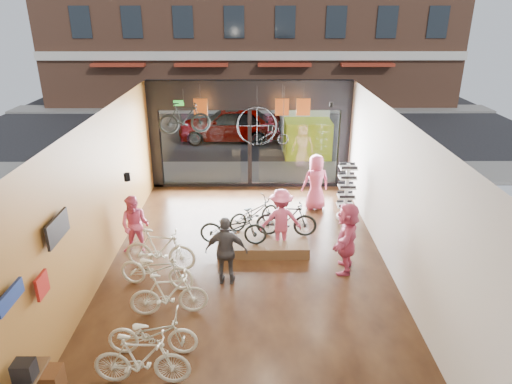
{
  "coord_description": "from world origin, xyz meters",
  "views": [
    {
      "loc": [
        0.14,
        -9.54,
        6.11
      ],
      "look_at": [
        0.2,
        1.4,
        1.62
      ],
      "focal_mm": 32.0,
      "sensor_mm": 36.0,
      "label": 1
    }
  ],
  "objects_px": {
    "floor_bike_4": "(156,269)",
    "customer_2": "(226,251)",
    "customer_5": "(347,237)",
    "floor_bike_1": "(142,359)",
    "display_bike_left": "(233,228)",
    "display_bike_right": "(254,213)",
    "hung_bike": "(185,118)",
    "display_bike_mid": "(286,219)",
    "customer_4": "(316,182)",
    "box_truck": "(303,121)",
    "sunglasses_rack": "(346,191)",
    "customer_3": "(281,220)",
    "customer_1": "(135,225)",
    "floor_bike_2": "(153,334)",
    "display_platform": "(263,239)",
    "street_car": "(230,124)",
    "floor_bike_3": "(169,294)",
    "penny_farthing": "(265,127)",
    "floor_bike_5": "(160,249)"
  },
  "relations": [
    {
      "from": "floor_bike_4",
      "to": "customer_2",
      "type": "distance_m",
      "value": 1.67
    },
    {
      "from": "customer_5",
      "to": "floor_bike_1",
      "type": "bearing_deg",
      "value": -33.11
    },
    {
      "from": "floor_bike_4",
      "to": "display_bike_left",
      "type": "height_order",
      "value": "display_bike_left"
    },
    {
      "from": "display_bike_right",
      "to": "hung_bike",
      "type": "height_order",
      "value": "hung_bike"
    },
    {
      "from": "display_bike_mid",
      "to": "customer_4",
      "type": "bearing_deg",
      "value": -19.6
    },
    {
      "from": "customer_4",
      "to": "hung_bike",
      "type": "height_order",
      "value": "hung_bike"
    },
    {
      "from": "display_bike_mid",
      "to": "box_truck",
      "type": "bearing_deg",
      "value": -4.12
    },
    {
      "from": "box_truck",
      "to": "sunglasses_rack",
      "type": "height_order",
      "value": "box_truck"
    },
    {
      "from": "box_truck",
      "to": "customer_3",
      "type": "relative_size",
      "value": 3.54
    },
    {
      "from": "floor_bike_1",
      "to": "customer_1",
      "type": "distance_m",
      "value": 4.68
    },
    {
      "from": "customer_3",
      "to": "display_bike_left",
      "type": "bearing_deg",
      "value": 7.18
    },
    {
      "from": "floor_bike_2",
      "to": "display_bike_mid",
      "type": "xyz_separation_m",
      "value": [
        2.77,
        4.17,
        0.35
      ]
    },
    {
      "from": "display_platform",
      "to": "display_bike_right",
      "type": "height_order",
      "value": "display_bike_right"
    },
    {
      "from": "floor_bike_1",
      "to": "customer_5",
      "type": "xyz_separation_m",
      "value": [
        4.18,
        3.66,
        0.4
      ]
    },
    {
      "from": "customer_2",
      "to": "floor_bike_2",
      "type": "bearing_deg",
      "value": 66.4
    },
    {
      "from": "display_bike_right",
      "to": "customer_3",
      "type": "height_order",
      "value": "customer_3"
    },
    {
      "from": "sunglasses_rack",
      "to": "street_car",
      "type": "bearing_deg",
      "value": 101.28
    },
    {
      "from": "display_platform",
      "to": "customer_3",
      "type": "height_order",
      "value": "customer_3"
    },
    {
      "from": "display_platform",
      "to": "customer_1",
      "type": "height_order",
      "value": "customer_1"
    },
    {
      "from": "customer_4",
      "to": "sunglasses_rack",
      "type": "distance_m",
      "value": 1.12
    },
    {
      "from": "floor_bike_1",
      "to": "display_platform",
      "type": "xyz_separation_m",
      "value": [
        2.17,
        5.01,
        -0.36
      ]
    },
    {
      "from": "customer_5",
      "to": "sunglasses_rack",
      "type": "bearing_deg",
      "value": -174.89
    },
    {
      "from": "floor_bike_2",
      "to": "sunglasses_rack",
      "type": "xyz_separation_m",
      "value": [
        4.71,
        5.91,
        0.44
      ]
    },
    {
      "from": "floor_bike_3",
      "to": "penny_farthing",
      "type": "xyz_separation_m",
      "value": [
        2.16,
        6.2,
        2.01
      ]
    },
    {
      "from": "customer_2",
      "to": "customer_1",
      "type": "bearing_deg",
      "value": -25.54
    },
    {
      "from": "customer_2",
      "to": "customer_4",
      "type": "xyz_separation_m",
      "value": [
        2.61,
        4.27,
        0.06
      ]
    },
    {
      "from": "floor_bike_5",
      "to": "customer_3",
      "type": "distance_m",
      "value": 3.21
    },
    {
      "from": "box_truck",
      "to": "floor_bike_1",
      "type": "height_order",
      "value": "box_truck"
    },
    {
      "from": "display_bike_mid",
      "to": "customer_5",
      "type": "distance_m",
      "value": 1.87
    },
    {
      "from": "display_bike_right",
      "to": "customer_4",
      "type": "xyz_separation_m",
      "value": [
        1.97,
        1.91,
        0.18
      ]
    },
    {
      "from": "display_bike_right",
      "to": "display_platform",
      "type": "bearing_deg",
      "value": 173.36
    },
    {
      "from": "floor_bike_4",
      "to": "customer_4",
      "type": "relative_size",
      "value": 1.0
    },
    {
      "from": "floor_bike_4",
      "to": "penny_farthing",
      "type": "xyz_separation_m",
      "value": [
        2.63,
        5.17,
        2.03
      ]
    },
    {
      "from": "customer_1",
      "to": "floor_bike_3",
      "type": "bearing_deg",
      "value": -54.74
    },
    {
      "from": "floor_bike_3",
      "to": "customer_5",
      "type": "xyz_separation_m",
      "value": [
        4.04,
        1.73,
        0.41
      ]
    },
    {
      "from": "customer_1",
      "to": "hung_bike",
      "type": "bearing_deg",
      "value": 81.09
    },
    {
      "from": "display_bike_left",
      "to": "hung_bike",
      "type": "relative_size",
      "value": 1.1
    },
    {
      "from": "floor_bike_5",
      "to": "sunglasses_rack",
      "type": "distance_m",
      "value": 5.9
    },
    {
      "from": "floor_bike_4",
      "to": "floor_bike_5",
      "type": "bearing_deg",
      "value": 16.47
    },
    {
      "from": "customer_5",
      "to": "display_bike_right",
      "type": "bearing_deg",
      "value": -113.27
    },
    {
      "from": "display_bike_left",
      "to": "penny_farthing",
      "type": "xyz_separation_m",
      "value": [
        0.91,
        3.65,
        1.74
      ]
    },
    {
      "from": "floor_bike_2",
      "to": "floor_bike_3",
      "type": "xyz_separation_m",
      "value": [
        0.1,
        1.19,
        0.05
      ]
    },
    {
      "from": "floor_bike_1",
      "to": "display_bike_mid",
      "type": "distance_m",
      "value": 5.66
    },
    {
      "from": "floor_bike_4",
      "to": "hung_bike",
      "type": "relative_size",
      "value": 1.14
    },
    {
      "from": "customer_5",
      "to": "display_bike_mid",
      "type": "bearing_deg",
      "value": -116.77
    },
    {
      "from": "floor_bike_2",
      "to": "hung_bike",
      "type": "relative_size",
      "value": 1.07
    },
    {
      "from": "customer_4",
      "to": "penny_farthing",
      "type": "bearing_deg",
      "value": -37.45
    },
    {
      "from": "display_bike_right",
      "to": "customer_5",
      "type": "relative_size",
      "value": 0.89
    },
    {
      "from": "penny_farthing",
      "to": "hung_bike",
      "type": "height_order",
      "value": "hung_bike"
    },
    {
      "from": "floor_bike_5",
      "to": "hung_bike",
      "type": "distance_m",
      "value": 4.56
    }
  ]
}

